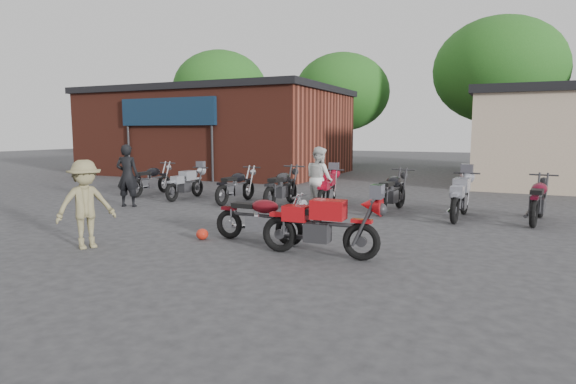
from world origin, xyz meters
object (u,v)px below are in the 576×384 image
at_px(row_bike_5, 392,189).
at_px(sportbike, 322,223).
at_px(vintage_motorcycle, 260,215).
at_px(person_light, 319,178).
at_px(helmet, 202,234).
at_px(row_bike_6, 460,195).
at_px(row_bike_0, 151,178).
at_px(row_bike_2, 236,184).
at_px(row_bike_3, 281,185).
at_px(person_tan, 86,204).
at_px(row_bike_1, 186,182).
at_px(row_bike_7, 538,197).
at_px(row_bike_4, 327,188).
at_px(person_dark, 127,176).

bearing_deg(row_bike_5, sportbike, -174.38).
height_order(vintage_motorcycle, row_bike_5, row_bike_5).
relative_size(vintage_motorcycle, person_light, 1.07).
distance_m(helmet, row_bike_6, 6.39).
xyz_separation_m(row_bike_0, row_bike_2, (3.54, -0.35, -0.01)).
bearing_deg(row_bike_6, row_bike_2, 93.20).
distance_m(row_bike_0, row_bike_5, 8.17).
xyz_separation_m(vintage_motorcycle, row_bike_0, (-6.66, 4.68, 0.04)).
bearing_deg(vintage_motorcycle, row_bike_3, 111.95).
relative_size(person_tan, row_bike_0, 0.81).
bearing_deg(row_bike_3, row_bike_1, 86.67).
xyz_separation_m(person_light, row_bike_7, (5.36, 0.40, -0.27)).
height_order(row_bike_1, row_bike_3, row_bike_3).
relative_size(row_bike_0, row_bike_4, 1.03).
relative_size(row_bike_4, row_bike_7, 0.95).
distance_m(person_light, row_bike_7, 5.38).
height_order(person_tan, row_bike_2, person_tan).
height_order(row_bike_0, row_bike_2, row_bike_0).
bearing_deg(row_bike_1, vintage_motorcycle, -131.79).
bearing_deg(vintage_motorcycle, row_bike_6, 54.46).
xyz_separation_m(helmet, row_bike_7, (6.14, 4.83, 0.49)).
xyz_separation_m(helmet, row_bike_1, (-3.85, 4.65, 0.42)).
xyz_separation_m(row_bike_1, row_bike_4, (4.69, 0.23, 0.03)).
height_order(person_dark, row_bike_0, person_dark).
xyz_separation_m(vintage_motorcycle, helmet, (-1.15, -0.28, -0.43)).
bearing_deg(vintage_motorcycle, row_bike_0, 146.57).
distance_m(row_bike_4, row_bike_5, 1.82).
bearing_deg(row_bike_1, row_bike_6, -91.07).
bearing_deg(person_light, vintage_motorcycle, 134.00).
relative_size(person_dark, row_bike_1, 0.97).
distance_m(person_tan, row_bike_1, 6.53).
relative_size(vintage_motorcycle, person_dark, 1.04).
bearing_deg(person_tan, row_bike_4, 7.09).
bearing_deg(person_light, person_tan, 107.44).
distance_m(person_dark, person_light, 5.45).
xyz_separation_m(row_bike_2, row_bike_7, (8.10, 0.22, 0.02)).
bearing_deg(row_bike_3, row_bike_5, -85.17).
relative_size(person_dark, row_bike_2, 0.90).
bearing_deg(row_bike_1, row_bike_0, 78.66).
bearing_deg(row_bike_5, row_bike_6, -94.15).
relative_size(person_light, row_bike_7, 0.84).
xyz_separation_m(person_tan, row_bike_0, (-3.98, 6.41, -0.23)).
bearing_deg(row_bike_4, row_bike_6, -102.31).
xyz_separation_m(person_dark, person_tan, (2.85, -4.11, -0.08)).
height_order(row_bike_1, row_bike_2, row_bike_2).
relative_size(sportbike, row_bike_5, 0.99).
bearing_deg(row_bike_6, row_bike_1, 93.00).
relative_size(person_tan, row_bike_2, 0.83).
relative_size(row_bike_3, row_bike_5, 1.02).
bearing_deg(sportbike, row_bike_1, 141.14).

